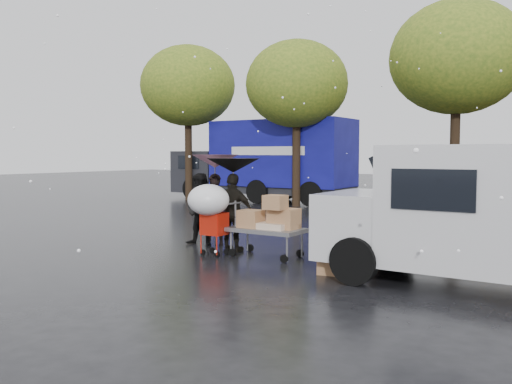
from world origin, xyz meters
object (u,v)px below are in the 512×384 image
Objects in this scene: person_pink at (215,209)px; vendor_cart at (269,221)px; blue_truck at (266,161)px; shopping_cart at (209,204)px; white_van at (490,213)px; person_black at (233,213)px.

person_pink is 1.92m from vendor_cart.
person_pink is at bearing -63.81° from blue_truck.
shopping_cart is (0.74, -1.16, 0.25)m from person_pink.
shopping_cart is 0.30× the size of white_van.
shopping_cart is at bearing -153.03° from vendor_cart.
blue_truck reaches higher than vendor_cart.
person_pink is 1.40m from shopping_cart.
shopping_cart is at bearing 76.01° from person_black.
person_black is 0.20× the size of blue_truck.
person_black is 12.47m from blue_truck.
blue_truck is (-5.97, 10.90, 0.93)m from person_black.
person_black is 0.72m from shopping_cart.
person_pink is 6.00m from white_van.
shopping_cart is at bearing -63.14° from blue_truck.
person_pink is at bearing 122.44° from shopping_cart.
person_black is at bearing -53.33° from person_pink.
vendor_cart is 4.14m from white_van.
blue_truck reaches higher than person_black.
person_black is at bearing 172.57° from vendor_cart.
person_black reaches higher than shopping_cart.
white_van is at bearing -45.53° from blue_truck.
person_black is 0.34× the size of white_van.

